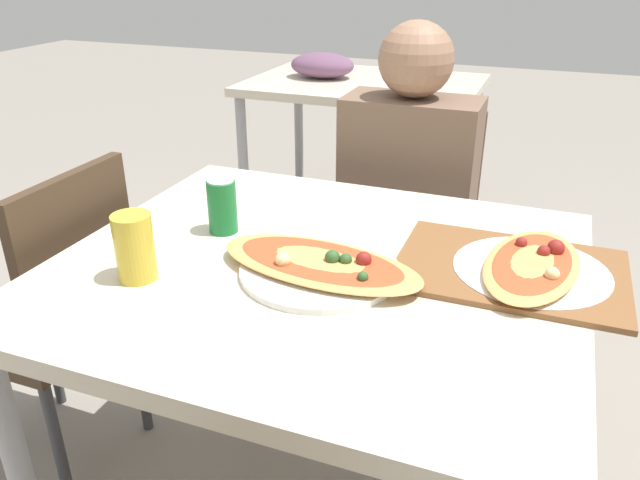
% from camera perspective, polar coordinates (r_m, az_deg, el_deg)
% --- Properties ---
extents(dining_table, '(1.07, 0.95, 0.77)m').
position_cam_1_polar(dining_table, '(1.34, -0.23, -5.08)').
color(dining_table, beige).
rests_on(dining_table, ground_plane).
extents(chair_far_seated, '(0.40, 0.40, 0.89)m').
position_cam_1_polar(chair_far_seated, '(2.10, 8.39, 1.02)').
color(chair_far_seated, '#3F2D1E').
rests_on(chair_far_seated, ground_plane).
extents(chair_side_left, '(0.40, 0.40, 0.89)m').
position_cam_1_polar(chair_side_left, '(1.77, -23.13, -5.85)').
color(chair_side_left, '#3F2D1E').
rests_on(chair_side_left, ground_plane).
extents(person_seated, '(0.40, 0.24, 1.18)m').
position_cam_1_polar(person_seated, '(1.93, 7.97, 4.97)').
color(person_seated, '#2D2D38').
rests_on(person_seated, ground_plane).
extents(pizza_main, '(0.45, 0.32, 0.06)m').
position_cam_1_polar(pizza_main, '(1.25, 0.02, -2.32)').
color(pizza_main, white).
rests_on(pizza_main, dining_table).
extents(soda_can, '(0.07, 0.07, 0.12)m').
position_cam_1_polar(soda_can, '(1.43, -8.93, 3.08)').
color(soda_can, '#197233').
rests_on(soda_can, dining_table).
extents(drink_glass, '(0.08, 0.08, 0.14)m').
position_cam_1_polar(drink_glass, '(1.26, -16.59, -0.63)').
color(drink_glass, gold).
rests_on(drink_glass, dining_table).
extents(serving_tray, '(0.45, 0.33, 0.01)m').
position_cam_1_polar(serving_tray, '(1.32, 16.96, -2.59)').
color(serving_tray, brown).
rests_on(serving_tray, dining_table).
extents(pizza_second, '(0.31, 0.37, 0.06)m').
position_cam_1_polar(pizza_second, '(1.31, 18.81, -2.40)').
color(pizza_second, white).
rests_on(pizza_second, dining_table).
extents(background_table, '(1.10, 0.80, 0.89)m').
position_cam_1_polar(background_table, '(3.15, 3.36, 13.32)').
color(background_table, beige).
rests_on(background_table, ground_plane).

